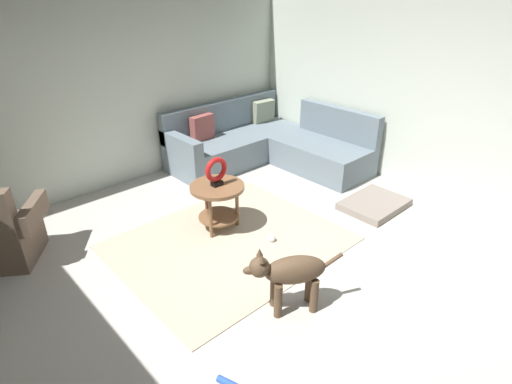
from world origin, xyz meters
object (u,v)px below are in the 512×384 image
object	(u,v)px
side_table	(217,195)
torus_sculpture	(216,171)
sectional_couch	(266,145)
dog_bed_mat	(374,204)
dog	(290,273)
dog_toy_ball	(272,239)
dog_toy_rope	(230,384)

from	to	relation	value
side_table	torus_sculpture	bearing A→B (deg)	-104.04
sectional_couch	torus_sculpture	bearing A→B (deg)	-149.85
sectional_couch	dog_bed_mat	xyz separation A→B (m)	(-0.01, -1.94, -0.24)
sectional_couch	dog	bearing A→B (deg)	-130.69
side_table	dog_toy_ball	size ratio (longest dim) A/B	7.51
sectional_couch	dog_bed_mat	bearing A→B (deg)	-90.16
dog_bed_mat	dog_toy_rope	xyz separation A→B (m)	(-2.95, -0.75, -0.02)
dog_toy_rope	torus_sculpture	bearing A→B (deg)	53.80
side_table	dog_toy_ball	xyz separation A→B (m)	(0.24, -0.61, -0.38)
side_table	dog_toy_rope	bearing A→B (deg)	-126.20
dog_bed_mat	dog_toy_rope	size ratio (longest dim) A/B	4.16
dog	torus_sculpture	bearing A→B (deg)	16.93
dog	dog_toy_rope	bearing A→B (deg)	137.63
side_table	sectional_couch	bearing A→B (deg)	30.15
dog_bed_mat	dog_toy_ball	world-z (taller)	dog_bed_mat
dog	sectional_couch	bearing A→B (deg)	-9.25
sectional_couch	torus_sculpture	size ratio (longest dim) A/B	6.90
dog_toy_rope	dog_toy_ball	bearing A→B (deg)	35.98
side_table	dog	bearing A→B (deg)	-104.51
sectional_couch	dog	world-z (taller)	sectional_couch
sectional_couch	dog_toy_rope	size ratio (longest dim) A/B	11.71
side_table	dog_toy_ball	distance (m)	0.76
torus_sculpture	dog_toy_ball	distance (m)	0.94
torus_sculpture	dog_toy_ball	size ratio (longest dim) A/B	4.08
dog_bed_mat	dog_toy_ball	size ratio (longest dim) A/B	10.01
dog	dog_bed_mat	bearing A→B (deg)	-45.19
dog_toy_ball	dog_toy_rope	distance (m)	1.82
side_table	dog_toy_rope	size ratio (longest dim) A/B	3.12
dog_toy_ball	dog_toy_rope	bearing A→B (deg)	-144.02
dog_toy_rope	dog_bed_mat	bearing A→B (deg)	14.20
dog	dog_toy_rope	distance (m)	0.97
dog	dog_toy_ball	size ratio (longest dim) A/B	9.39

